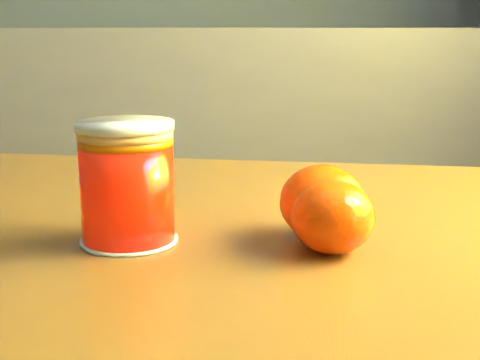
{
  "coord_description": "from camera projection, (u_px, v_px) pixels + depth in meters",
  "views": [
    {
      "loc": [
        0.89,
        -0.45,
        0.9
      ],
      "look_at": [
        0.91,
        0.05,
        0.78
      ],
      "focal_mm": 50.0,
      "sensor_mm": 36.0,
      "label": 1
    }
  ],
  "objects": [
    {
      "name": "orange_back",
      "position": [
        322.0,
        202.0,
        0.52
      ],
      "size": [
        0.08,
        0.08,
        0.06
      ],
      "primitive_type": "ellipsoid",
      "rotation": [
        0.0,
        0.0,
        0.28
      ],
      "color": "#F84504",
      "rests_on": "table"
    },
    {
      "name": "juice_glass",
      "position": [
        127.0,
        184.0,
        0.51
      ],
      "size": [
        0.07,
        0.07,
        0.09
      ],
      "rotation": [
        0.0,
        0.0,
        -0.11
      ],
      "color": "#FF1B05",
      "rests_on": "table"
    },
    {
      "name": "orange_front",
      "position": [
        333.0,
        217.0,
        0.49
      ],
      "size": [
        0.08,
        0.08,
        0.05
      ],
      "primitive_type": "ellipsoid",
      "rotation": [
        0.0,
        0.0,
        -0.38
      ],
      "color": "#F84504",
      "rests_on": "table"
    }
  ]
}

